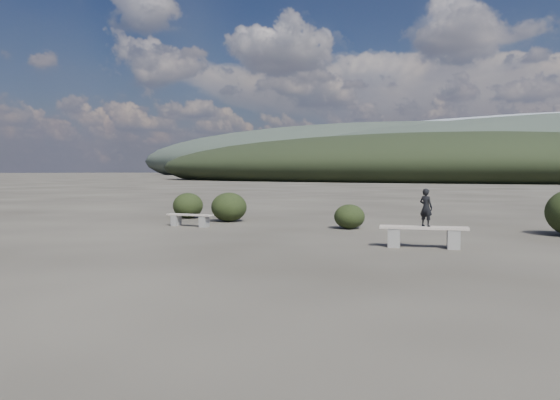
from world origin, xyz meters
The scene contains 7 objects.
ground centered at (0.00, 0.00, 0.00)m, with size 1200.00×1200.00×0.00m, color #2B2721.
bench_left centered at (-4.76, 6.01, 0.24)m, with size 1.62×0.54×0.40m.
bench_right centered at (3.16, 4.90, 0.30)m, with size 2.04×0.99×0.50m.
seated_person centered at (3.20, 4.91, 0.94)m, with size 0.32×0.21×0.88m, color black.
shrub_a centered at (-4.67, 8.03, 0.52)m, with size 1.26×1.26×1.03m, color black.
shrub_c centered at (-0.01, 7.95, 0.38)m, with size 0.95×0.95×0.76m, color black.
shrub_f centered at (-6.83, 8.38, 0.48)m, with size 1.14×1.14×0.97m, color black.
Camera 1 is at (6.68, -7.67, 1.78)m, focal length 35.00 mm.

